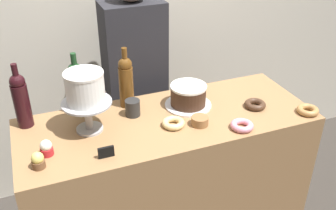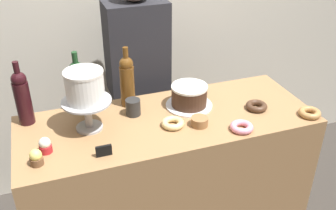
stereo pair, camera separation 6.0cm
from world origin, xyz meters
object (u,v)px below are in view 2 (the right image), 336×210
at_px(wine_bottle_green, 78,86).
at_px(donut_chocolate, 256,106).
at_px(barista_figure, 139,90).
at_px(chocolate_round_cake, 189,95).
at_px(cookie_stack, 199,122).
at_px(cake_stand_pedestal, 88,110).
at_px(cupcake_vanilla, 45,145).
at_px(cupcake_lemon, 36,158).
at_px(white_layer_cake, 85,86).
at_px(donut_pink, 242,127).
at_px(wine_bottle_dark_red, 22,97).
at_px(wine_bottle_amber, 127,80).
at_px(price_sign_chalkboard, 104,151).
at_px(coffee_cup_ceramic, 133,107).
at_px(donut_glazed, 173,123).
at_px(donut_maple, 310,113).

bearing_deg(wine_bottle_green, donut_chocolate, -18.45).
xyz_separation_m(wine_bottle_green, barista_figure, (0.39, 0.30, -0.24)).
height_order(chocolate_round_cake, donut_chocolate, chocolate_round_cake).
bearing_deg(cookie_stack, cake_stand_pedestal, 163.44).
xyz_separation_m(cupcake_vanilla, cupcake_lemon, (-0.04, -0.08, 0.00)).
bearing_deg(white_layer_cake, cake_stand_pedestal, 0.00).
xyz_separation_m(donut_pink, barista_figure, (-0.31, 0.74, -0.12)).
relative_size(cake_stand_pedestal, wine_bottle_dark_red, 0.72).
height_order(wine_bottle_green, donut_pink, wine_bottle_green).
distance_m(wine_bottle_amber, price_sign_chalkboard, 0.47).
height_order(chocolate_round_cake, coffee_cup_ceramic, chocolate_round_cake).
relative_size(donut_glazed, donut_pink, 1.00).
distance_m(donut_glazed, price_sign_chalkboard, 0.38).
bearing_deg(cupcake_vanilla, barista_figure, 46.16).
height_order(wine_bottle_green, price_sign_chalkboard, wine_bottle_green).
distance_m(donut_pink, price_sign_chalkboard, 0.66).
distance_m(wine_bottle_amber, donut_glazed, 0.34).
relative_size(cupcake_vanilla, donut_pink, 0.66).
xyz_separation_m(cake_stand_pedestal, wine_bottle_dark_red, (-0.28, 0.16, 0.04)).
xyz_separation_m(donut_chocolate, donut_pink, (-0.17, -0.15, 0.00)).
height_order(price_sign_chalkboard, coffee_cup_ceramic, coffee_cup_ceramic).
distance_m(donut_pink, barista_figure, 0.81).
xyz_separation_m(cupcake_vanilla, barista_figure, (0.59, 0.61, -0.14)).
xyz_separation_m(chocolate_round_cake, donut_chocolate, (0.32, -0.14, -0.05)).
bearing_deg(wine_bottle_amber, cookie_stack, -48.76).
height_order(cake_stand_pedestal, wine_bottle_amber, wine_bottle_amber).
xyz_separation_m(wine_bottle_amber, cupcake_lemon, (-0.49, -0.37, -0.11)).
relative_size(cake_stand_pedestal, price_sign_chalkboard, 3.34).
height_order(wine_bottle_dark_red, donut_pink, wine_bottle_dark_red).
bearing_deg(white_layer_cake, donut_chocolate, -6.88).
height_order(cupcake_vanilla, barista_figure, barista_figure).
height_order(white_layer_cake, coffee_cup_ceramic, white_layer_cake).
bearing_deg(white_layer_cake, cookie_stack, -16.56).
xyz_separation_m(wine_bottle_dark_red, donut_glazed, (0.67, -0.27, -0.13)).
distance_m(wine_bottle_amber, cupcake_vanilla, 0.54).
distance_m(white_layer_cake, cookie_stack, 0.57).
xyz_separation_m(wine_bottle_dark_red, cookie_stack, (0.79, -0.31, -0.12)).
height_order(chocolate_round_cake, wine_bottle_amber, wine_bottle_amber).
distance_m(cake_stand_pedestal, cupcake_lemon, 0.33).
xyz_separation_m(donut_glazed, donut_maple, (0.69, -0.14, 0.00)).
bearing_deg(coffee_cup_ceramic, cake_stand_pedestal, -166.62).
bearing_deg(wine_bottle_amber, barista_figure, 66.23).
height_order(cupcake_vanilla, coffee_cup_ceramic, coffee_cup_ceramic).
xyz_separation_m(wine_bottle_green, donut_chocolate, (0.87, -0.29, -0.13)).
bearing_deg(cake_stand_pedestal, donut_glazed, -16.45).
relative_size(cake_stand_pedestal, donut_chocolate, 2.09).
bearing_deg(donut_chocolate, price_sign_chalkboard, -170.85).
bearing_deg(donut_maple, wine_bottle_dark_red, 163.23).
relative_size(wine_bottle_dark_red, cupcake_lemon, 4.38).
xyz_separation_m(cupcake_vanilla, cookie_stack, (0.72, -0.03, -0.01)).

